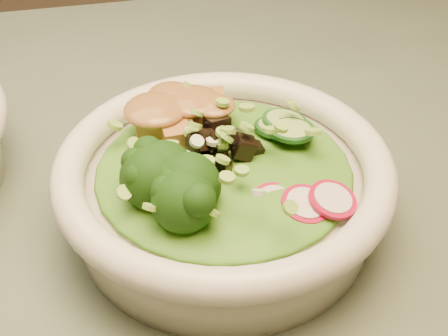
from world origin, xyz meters
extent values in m
cylinder|color=black|center=(0.55, 0.35, 0.36)|extent=(0.06, 0.06, 0.72)
cube|color=#4F5D4D|center=(0.00, 0.00, 0.73)|extent=(1.20, 0.80, 0.03)
cylinder|color=silver|center=(0.06, -0.08, 0.78)|extent=(0.25, 0.25, 0.05)
torus|color=silver|center=(0.06, -0.08, 0.81)|extent=(0.28, 0.28, 0.03)
ellipsoid|color=#2A6615|center=(0.06, -0.08, 0.81)|extent=(0.21, 0.21, 0.02)
ellipsoid|color=brown|center=(0.03, -0.03, 0.84)|extent=(0.07, 0.06, 0.02)
camera|label=1|loc=(-0.02, -0.47, 1.13)|focal=50.00mm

